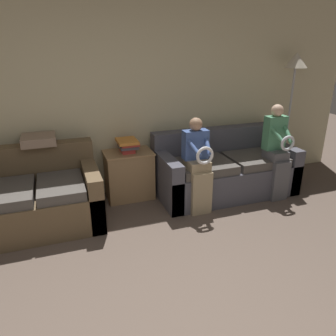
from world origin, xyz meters
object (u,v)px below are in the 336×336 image
object	(u,v)px
child_left_seated	(198,162)
side_shelf	(129,174)
couch_side	(38,198)
throw_pillow	(39,140)
floor_lamp	(295,73)
couch_main	(224,171)
child_right_seated	(277,149)
book_stack	(128,145)

from	to	relation	value
child_left_seated	side_shelf	bearing A→B (deg)	138.85
couch_side	child_left_seated	size ratio (longest dim) A/B	1.19
couch_side	throw_pillow	distance (m)	0.68
side_shelf	floor_lamp	size ratio (longest dim) A/B	0.35
couch_main	child_left_seated	size ratio (longest dim) A/B	1.63
child_left_seated	child_right_seated	xyz separation A→B (m)	(1.12, 0.01, 0.05)
couch_main	floor_lamp	size ratio (longest dim) A/B	1.02
couch_main	child_left_seated	xyz separation A→B (m)	(-0.56, -0.35, 0.31)
throw_pillow	child_left_seated	bearing A→B (deg)	-20.07
couch_side	side_shelf	size ratio (longest dim) A/B	2.13
couch_main	throw_pillow	world-z (taller)	throw_pillow
child_right_seated	couch_side	bearing A→B (deg)	174.34
throw_pillow	book_stack	bearing A→B (deg)	-1.23
child_right_seated	throw_pillow	distance (m)	2.94
child_left_seated	throw_pillow	size ratio (longest dim) A/B	3.01
child_right_seated	couch_main	bearing A→B (deg)	148.76
side_shelf	book_stack	world-z (taller)	book_stack
couch_side	book_stack	distance (m)	1.24
couch_main	child_left_seated	bearing A→B (deg)	-148.16
couch_main	child_right_seated	xyz separation A→B (m)	(0.56, -0.34, 0.36)
side_shelf	floor_lamp	world-z (taller)	floor_lamp
child_left_seated	couch_side	bearing A→B (deg)	170.68
child_left_seated	side_shelf	distance (m)	0.98
book_stack	throw_pillow	bearing A→B (deg)	178.77
couch_main	floor_lamp	bearing A→B (deg)	11.76
couch_main	throw_pillow	distance (m)	2.40
couch_side	child_left_seated	distance (m)	1.88
couch_side	child_right_seated	world-z (taller)	child_right_seated
couch_side	side_shelf	distance (m)	1.17
couch_main	book_stack	world-z (taller)	couch_main
floor_lamp	throw_pillow	xyz separation A→B (m)	(-3.47, 0.05, -0.65)
couch_main	throw_pillow	xyz separation A→B (m)	(-2.31, 0.29, 0.59)
couch_main	throw_pillow	bearing A→B (deg)	172.83
child_right_seated	book_stack	distance (m)	1.92
couch_main	couch_side	size ratio (longest dim) A/B	1.37
book_stack	floor_lamp	xyz separation A→B (m)	(2.43, -0.03, 0.81)
child_right_seated	floor_lamp	world-z (taller)	floor_lamp
child_right_seated	throw_pillow	world-z (taller)	child_right_seated
child_right_seated	throw_pillow	bearing A→B (deg)	167.61
couch_main	child_right_seated	bearing A→B (deg)	-31.24
couch_main	child_left_seated	world-z (taller)	child_left_seated
child_right_seated	book_stack	xyz separation A→B (m)	(-1.82, 0.61, 0.06)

